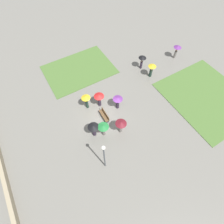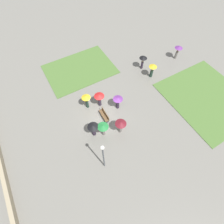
{
  "view_description": "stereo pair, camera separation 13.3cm",
  "coord_description": "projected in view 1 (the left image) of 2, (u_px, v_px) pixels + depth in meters",
  "views": [
    {
      "loc": [
        9.29,
        -4.5,
        16.28
      ],
      "look_at": [
        0.68,
        0.64,
        0.78
      ],
      "focal_mm": 28.0,
      "sensor_mm": 36.0,
      "label": 1
    },
    {
      "loc": [
        9.36,
        -4.38,
        16.28
      ],
      "look_at": [
        0.68,
        0.64,
        0.78
      ],
      "focal_mm": 28.0,
      "sensor_mm": 36.0,
      "label": 2
    }
  ],
  "objects": [
    {
      "name": "crowd_person_purple",
      "position": [
        118.0,
        101.0,
        18.66
      ],
      "size": [
        1.06,
        1.06,
        1.78
      ],
      "rotation": [
        0.0,
        0.0,
        5.4
      ],
      "color": "#2D2333",
      "rests_on": "ground_plane"
    },
    {
      "name": "crowd_person_black",
      "position": [
        94.0,
        128.0,
        16.86
      ],
      "size": [
        1.09,
        1.09,
        1.79
      ],
      "rotation": [
        0.0,
        0.0,
        5.46
      ],
      "color": "#2D2333",
      "rests_on": "ground_plane"
    },
    {
      "name": "lawn_patch_near",
      "position": [
        79.0,
        70.0,
        22.98
      ],
      "size": [
        6.37,
        8.64,
        0.06
      ],
      "color": "#4C7033",
      "rests_on": "ground_plane"
    },
    {
      "name": "crowd_person_green",
      "position": [
        103.0,
        128.0,
        16.83
      ],
      "size": [
        1.09,
        1.09,
        1.76
      ],
      "rotation": [
        0.0,
        0.0,
        5.26
      ],
      "color": "slate",
      "rests_on": "ground_plane"
    },
    {
      "name": "lone_walker_far_path",
      "position": [
        152.0,
        69.0,
        21.35
      ],
      "size": [
        0.96,
        0.96,
        1.83
      ],
      "rotation": [
        0.0,
        0.0,
        0.82
      ],
      "color": "#1E3328",
      "rests_on": "ground_plane"
    },
    {
      "name": "lamp_post",
      "position": [
        104.0,
        155.0,
        13.67
      ],
      "size": [
        0.32,
        0.32,
        4.66
      ],
      "color": "#474C51",
      "rests_on": "ground_plane"
    },
    {
      "name": "parapet_wall",
      "position": [
        1.0,
        163.0,
        15.96
      ],
      "size": [
        45.0,
        0.35,
        0.66
      ],
      "color": "tan",
      "rests_on": "ground_plane"
    },
    {
      "name": "lone_walker_near_lawn",
      "position": [
        177.0,
        49.0,
        23.15
      ],
      "size": [
        1.01,
        1.01,
        1.88
      ],
      "rotation": [
        0.0,
        0.0,
        5.4
      ],
      "color": "slate",
      "rests_on": "ground_plane"
    },
    {
      "name": "crowd_person_red",
      "position": [
        99.0,
        98.0,
        18.81
      ],
      "size": [
        1.1,
        1.1,
        1.82
      ],
      "rotation": [
        0.0,
        0.0,
        2.89
      ],
      "color": "#2D2333",
      "rests_on": "ground_plane"
    },
    {
      "name": "lone_walker_mid_plaza",
      "position": [
        142.0,
        59.0,
        22.01
      ],
      "size": [
        0.96,
        0.96,
        1.9
      ],
      "rotation": [
        0.0,
        0.0,
        0.05
      ],
      "color": "#2D2333",
      "rests_on": "ground_plane"
    },
    {
      "name": "crowd_person_yellow",
      "position": [
        86.0,
        100.0,
        18.59
      ],
      "size": [
        0.96,
        0.96,
        1.92
      ],
      "rotation": [
        0.0,
        0.0,
        4.54
      ],
      "color": "#1E3328",
      "rests_on": "ground_plane"
    },
    {
      "name": "lawn_patch_far",
      "position": [
        207.0,
        96.0,
        20.54
      ],
      "size": [
        9.61,
        8.76,
        0.06
      ],
      "color": "#4C7033",
      "rests_on": "ground_plane"
    },
    {
      "name": "crowd_person_maroon",
      "position": [
        121.0,
        124.0,
        16.92
      ],
      "size": [
        1.11,
        1.11,
        1.86
      ],
      "rotation": [
        0.0,
        0.0,
        3.55
      ],
      "color": "slate",
      "rests_on": "ground_plane"
    },
    {
      "name": "park_bench",
      "position": [
        105.0,
        115.0,
        18.63
      ],
      "size": [
        1.68,
        0.48,
        0.9
      ],
      "rotation": [
        0.0,
        0.0,
        -0.04
      ],
      "color": "brown",
      "rests_on": "ground_plane"
    },
    {
      "name": "ground_plane",
      "position": [
        104.0,
        114.0,
        19.26
      ],
      "size": [
        90.0,
        90.0,
        0.0
      ],
      "primitive_type": "plane",
      "color": "slate"
    }
  ]
}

